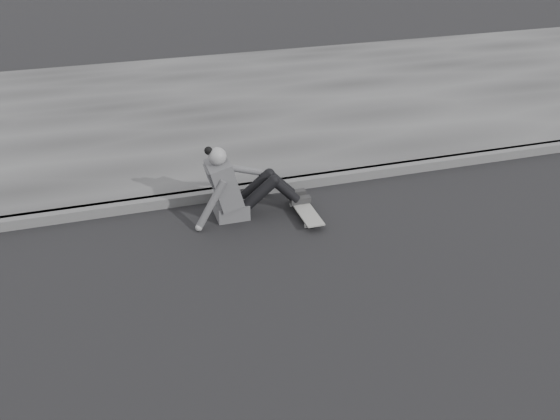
{
  "coord_description": "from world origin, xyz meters",
  "views": [
    {
      "loc": [
        -3.73,
        -3.99,
        3.5
      ],
      "look_at": [
        -2.11,
        1.21,
        0.5
      ],
      "focal_mm": 40.0,
      "sensor_mm": 36.0,
      "label": 1
    }
  ],
  "objects": [
    {
      "name": "ground",
      "position": [
        0.0,
        0.0,
        0.0
      ],
      "size": [
        80.0,
        80.0,
        0.0
      ],
      "primitive_type": "plane",
      "color": "black",
      "rests_on": "ground"
    },
    {
      "name": "curb",
      "position": [
        0.0,
        2.58,
        0.06
      ],
      "size": [
        24.0,
        0.16,
        0.12
      ],
      "primitive_type": "cube",
      "color": "#505050",
      "rests_on": "ground"
    },
    {
      "name": "sidewalk",
      "position": [
        0.0,
        5.6,
        0.06
      ],
      "size": [
        24.0,
        6.0,
        0.12
      ],
      "primitive_type": "cube",
      "color": "#3B3B3B",
      "rests_on": "ground"
    },
    {
      "name": "skateboard",
      "position": [
        -1.61,
        1.86,
        0.07
      ],
      "size": [
        0.2,
        0.78,
        0.09
      ],
      "color": "#9C9C97",
      "rests_on": "ground"
    },
    {
      "name": "seated_woman",
      "position": [
        -2.35,
        2.11,
        0.36
      ],
      "size": [
        1.38,
        0.46,
        0.88
      ],
      "color": "#49494C",
      "rests_on": "ground"
    }
  ]
}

